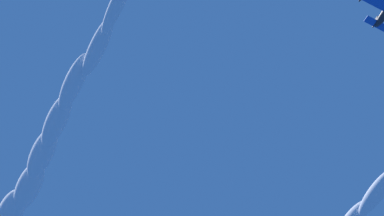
{
  "coord_description": "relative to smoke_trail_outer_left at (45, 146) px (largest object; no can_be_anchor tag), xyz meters",
  "views": [
    {
      "loc": [
        38.57,
        20.76,
        1.6
      ],
      "look_at": [
        -7.07,
        -18.06,
        79.54
      ],
      "focal_mm": 80.22,
      "sensor_mm": 36.0,
      "label": 1
    }
  ],
  "objects": [
    {
      "name": "smoke_trail_outer_left",
      "position": [
        0.0,
        0.0,
        0.0
      ],
      "size": [
        23.18,
        47.78,
        6.03
      ],
      "color": "white"
    }
  ]
}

